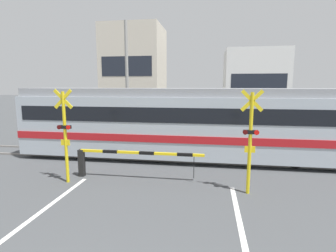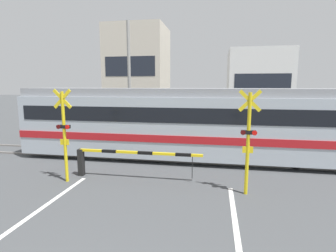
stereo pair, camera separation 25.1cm
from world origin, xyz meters
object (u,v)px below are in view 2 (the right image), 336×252
(commuter_train, at_px, (185,122))
(crossing_signal_left, at_px, (64,132))
(crossing_barrier_near, at_px, (115,157))
(crossing_barrier_far, at_px, (205,131))
(crossing_signal_right, at_px, (248,138))

(commuter_train, relative_size, crossing_signal_left, 4.62)
(crossing_barrier_near, xyz_separation_m, crossing_barrier_far, (3.05, 6.22, 0.00))
(crossing_barrier_far, distance_m, crossing_signal_left, 8.36)
(crossing_barrier_far, bearing_deg, crossing_signal_left, -123.86)
(commuter_train, xyz_separation_m, crossing_barrier_near, (-2.22, -3.04, -0.96))
(crossing_signal_left, bearing_deg, crossing_barrier_near, 23.20)
(crossing_barrier_far, xyz_separation_m, crossing_signal_right, (1.57, -6.89, 1.03))
(commuter_train, distance_m, crossing_barrier_near, 3.88)
(crossing_barrier_near, distance_m, crossing_signal_right, 4.78)
(commuter_train, xyz_separation_m, crossing_signal_left, (-3.79, -3.71, 0.07))
(commuter_train, height_order, crossing_barrier_far, commuter_train)
(commuter_train, height_order, crossing_signal_right, crossing_signal_right)
(crossing_barrier_far, bearing_deg, commuter_train, -104.71)
(commuter_train, distance_m, crossing_signal_left, 5.31)
(commuter_train, relative_size, crossing_barrier_far, 3.24)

